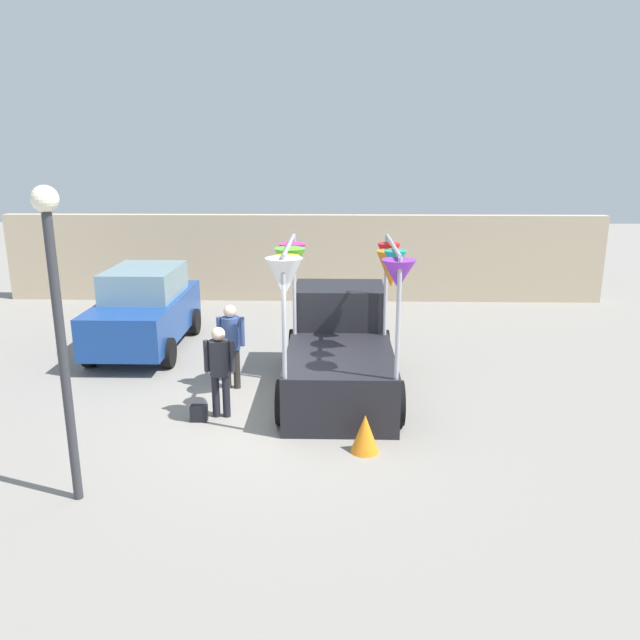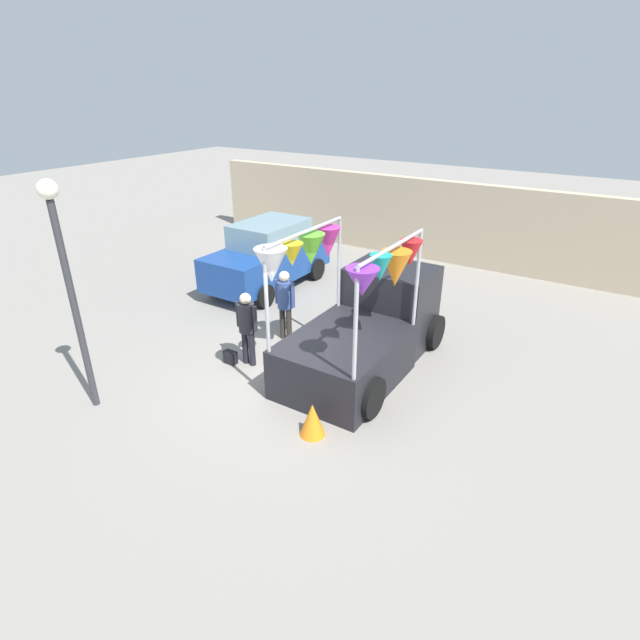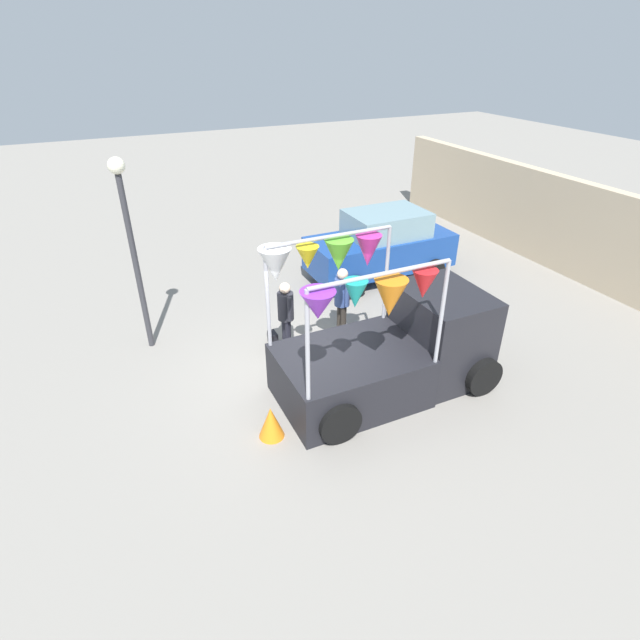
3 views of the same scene
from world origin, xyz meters
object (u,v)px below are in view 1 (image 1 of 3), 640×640
(parked_car, at_px, (145,309))
(person_vendor, at_px, (231,339))
(vendor_truck, at_px, (339,342))
(person_customer, at_px, (220,364))
(handbag, at_px, (199,413))
(street_lamp, at_px, (57,304))
(folded_kite_bundle_tangerine, at_px, (365,433))

(parked_car, height_order, person_vendor, parked_car)
(vendor_truck, xyz_separation_m, parked_car, (-4.44, 2.37, 0.03))
(person_customer, bearing_deg, handbag, -150.26)
(person_vendor, xyz_separation_m, street_lamp, (-1.41, -4.01, 1.64))
(street_lamp, bearing_deg, person_vendor, 70.65)
(handbag, bearing_deg, person_vendor, 78.11)
(parked_car, height_order, folded_kite_bundle_tangerine, parked_car)
(vendor_truck, xyz_separation_m, person_vendor, (-2.06, -0.08, 0.08))
(vendor_truck, distance_m, person_customer, 2.48)
(handbag, height_order, folded_kite_bundle_tangerine, folded_kite_bundle_tangerine)
(person_customer, xyz_separation_m, folded_kite_bundle_tangerine, (2.42, -1.25, -0.66))
(vendor_truck, distance_m, person_vendor, 2.06)
(parked_car, xyz_separation_m, person_vendor, (2.38, -2.45, 0.05))
(vendor_truck, height_order, folded_kite_bundle_tangerine, vendor_truck)
(parked_car, distance_m, folded_kite_bundle_tangerine, 7.01)
(street_lamp, bearing_deg, person_customer, 61.73)
(folded_kite_bundle_tangerine, bearing_deg, handbag, 159.19)
(person_vendor, distance_m, handbag, 1.79)
(person_customer, relative_size, person_vendor, 0.97)
(vendor_truck, relative_size, folded_kite_bundle_tangerine, 6.92)
(parked_car, relative_size, person_vendor, 2.42)
(person_vendor, bearing_deg, street_lamp, -109.35)
(folded_kite_bundle_tangerine, bearing_deg, person_customer, 152.62)
(handbag, bearing_deg, street_lamp, -113.71)
(parked_car, distance_m, street_lamp, 6.75)
(person_vendor, height_order, handbag, person_vendor)
(person_vendor, bearing_deg, parked_car, 134.19)
(person_vendor, distance_m, folded_kite_bundle_tangerine, 3.63)
(person_customer, distance_m, street_lamp, 3.46)
(person_customer, distance_m, folded_kite_bundle_tangerine, 2.80)
(person_vendor, bearing_deg, person_customer, -88.92)
(vendor_truck, relative_size, parked_car, 1.04)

